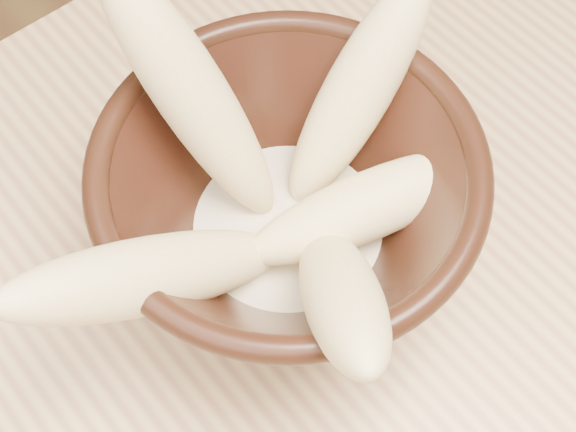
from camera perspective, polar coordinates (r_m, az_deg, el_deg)
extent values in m
cylinder|color=tan|center=(1.12, 10.83, 9.27)|extent=(0.05, 0.05, 0.71)
cylinder|color=black|center=(0.51, 0.00, -2.79)|extent=(0.09, 0.09, 0.01)
cylinder|color=black|center=(0.49, 0.00, -1.66)|extent=(0.09, 0.09, 0.01)
torus|color=black|center=(0.42, 0.00, 3.47)|extent=(0.21, 0.21, 0.01)
cylinder|color=beige|center=(0.48, 0.00, -1.09)|extent=(0.12, 0.12, 0.02)
ellipsoid|color=#F7DB92|center=(0.44, -6.83, 8.54)|extent=(0.07, 0.14, 0.17)
ellipsoid|color=#F7DB92|center=(0.41, -9.34, -4.08)|extent=(0.17, 0.06, 0.14)
ellipsoid|color=#F7DB92|center=(0.47, 5.02, 8.91)|extent=(0.14, 0.06, 0.14)
ellipsoid|color=#F7DB92|center=(0.46, 5.75, 0.71)|extent=(0.16, 0.08, 0.05)
ellipsoid|color=#F7DB92|center=(0.40, 3.80, -5.64)|extent=(0.11, 0.14, 0.14)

